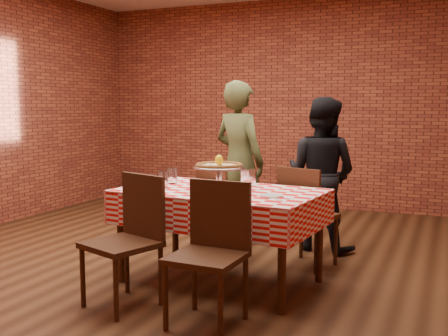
{
  "coord_description": "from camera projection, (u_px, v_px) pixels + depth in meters",
  "views": [
    {
      "loc": [
        2.24,
        -4.32,
        1.43
      ],
      "look_at": [
        0.54,
        -0.37,
        0.92
      ],
      "focal_mm": 42.81,
      "sensor_mm": 36.0,
      "label": 1
    }
  ],
  "objects": [
    {
      "name": "chair_far_left",
      "position": [
        225.0,
        210.0,
        5.09
      ],
      "size": [
        0.52,
        0.52,
        0.88
      ],
      "primitive_type": null,
      "rotation": [
        0.0,
        0.0,
        2.75
      ],
      "color": "#3C1F11",
      "rests_on": "ground"
    },
    {
      "name": "back_wall",
      "position": [
        283.0,
        104.0,
        7.55
      ],
      "size": [
        5.5,
        0.0,
        5.5
      ],
      "primitive_type": "plane",
      "rotation": [
        1.57,
        0.0,
        0.0
      ],
      "color": "maroon",
      "rests_on": "ground"
    },
    {
      "name": "chair_far_right",
      "position": [
        309.0,
        216.0,
        4.73
      ],
      "size": [
        0.51,
        0.51,
        0.9
      ],
      "primitive_type": null,
      "rotation": [
        0.0,
        0.0,
        2.87
      ],
      "color": "#3C1F11",
      "rests_on": "ground"
    },
    {
      "name": "lemon",
      "position": [
        219.0,
        160.0,
        4.23
      ],
      "size": [
        0.08,
        0.08,
        0.08
      ],
      "primitive_type": "ellipsoid",
      "rotation": [
        0.0,
        0.0,
        -0.31
      ],
      "color": "yellow",
      "rests_on": "pizza"
    },
    {
      "name": "table",
      "position": [
        220.0,
        237.0,
        4.31
      ],
      "size": [
        1.65,
        1.09,
        0.75
      ],
      "primitive_type": "cube",
      "rotation": [
        0.0,
        0.0,
        -0.1
      ],
      "color": "#3C1F11",
      "rests_on": "ground"
    },
    {
      "name": "sweetener_packet_b",
      "position": [
        288.0,
        198.0,
        3.86
      ],
      "size": [
        0.05,
        0.04,
        0.0
      ],
      "primitive_type": "cube",
      "rotation": [
        0.0,
        0.0,
        -0.06
      ],
      "color": "white",
      "rests_on": "tablecloth"
    },
    {
      "name": "diner_olive",
      "position": [
        239.0,
        162.0,
        5.58
      ],
      "size": [
        0.71,
        0.59,
        1.68
      ],
      "primitive_type": "imported",
      "rotation": [
        0.0,
        0.0,
        2.8
      ],
      "color": "#454C27",
      "rests_on": "ground"
    },
    {
      "name": "chair_near_right",
      "position": [
        206.0,
        256.0,
        3.44
      ],
      "size": [
        0.46,
        0.46,
        0.93
      ],
      "primitive_type": null,
      "rotation": [
        0.0,
        0.0,
        -0.04
      ],
      "color": "#3C1F11",
      "rests_on": "ground"
    },
    {
      "name": "water_glass_right",
      "position": [
        172.0,
        176.0,
        4.6
      ],
      "size": [
        0.09,
        0.09,
        0.13
      ],
      "primitive_type": "cylinder",
      "rotation": [
        0.0,
        0.0,
        -0.1
      ],
      "color": "white",
      "rests_on": "tablecloth"
    },
    {
      "name": "pizza_stand",
      "position": [
        219.0,
        178.0,
        4.25
      ],
      "size": [
        0.52,
        0.52,
        0.18
      ],
      "primitive_type": null,
      "rotation": [
        0.0,
        0.0,
        -0.31
      ],
      "color": "silver",
      "rests_on": "tablecloth"
    },
    {
      "name": "sweetener_packet_a",
      "position": [
        279.0,
        200.0,
        3.8
      ],
      "size": [
        0.05,
        0.04,
        0.0
      ],
      "primitive_type": "cube",
      "rotation": [
        0.0,
        0.0,
        0.03
      ],
      "color": "white",
      "rests_on": "tablecloth"
    },
    {
      "name": "ground",
      "position": [
        186.0,
        259.0,
        4.99
      ],
      "size": [
        6.0,
        6.0,
        0.0
      ],
      "primitive_type": "plane",
      "color": "black",
      "rests_on": "ground"
    },
    {
      "name": "diner_black",
      "position": [
        321.0,
        174.0,
        5.26
      ],
      "size": [
        0.85,
        0.73,
        1.51
      ],
      "primitive_type": "imported",
      "rotation": [
        0.0,
        0.0,
        2.9
      ],
      "color": "black",
      "rests_on": "ground"
    },
    {
      "name": "side_plate",
      "position": [
        271.0,
        196.0,
        3.95
      ],
      "size": [
        0.19,
        0.19,
        0.01
      ],
      "primitive_type": "cylinder",
      "rotation": [
        0.0,
        0.0,
        -0.1
      ],
      "color": "white",
      "rests_on": "tablecloth"
    },
    {
      "name": "pizza",
      "position": [
        219.0,
        166.0,
        4.24
      ],
      "size": [
        0.47,
        0.47,
        0.03
      ],
      "primitive_type": "cylinder",
      "rotation": [
        0.0,
        0.0,
        -0.31
      ],
      "color": "beige",
      "rests_on": "pizza_stand"
    },
    {
      "name": "tablecloth",
      "position": [
        220.0,
        206.0,
        4.28
      ],
      "size": [
        1.69,
        1.13,
        0.27
      ],
      "primitive_type": null,
      "rotation": [
        0.0,
        0.0,
        -0.1
      ],
      "color": "red",
      "rests_on": "table"
    },
    {
      "name": "chair_near_left",
      "position": [
        121.0,
        242.0,
        3.77
      ],
      "size": [
        0.57,
        0.57,
        0.93
      ],
      "primitive_type": null,
      "rotation": [
        0.0,
        0.0,
        -0.33
      ],
      "color": "#3C1F11",
      "rests_on": "ground"
    },
    {
      "name": "water_glass_left",
      "position": [
        163.0,
        180.0,
        4.34
      ],
      "size": [
        0.09,
        0.09,
        0.13
      ],
      "primitive_type": "cylinder",
      "rotation": [
        0.0,
        0.0,
        -0.1
      ],
      "color": "white",
      "rests_on": "tablecloth"
    },
    {
      "name": "condiment_caddy",
      "position": [
        248.0,
        177.0,
        4.51
      ],
      "size": [
        0.12,
        0.12,
        0.14
      ],
      "primitive_type": "cube",
      "rotation": [
        0.0,
        0.0,
        -0.5
      ],
      "color": "silver",
      "rests_on": "tablecloth"
    }
  ]
}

